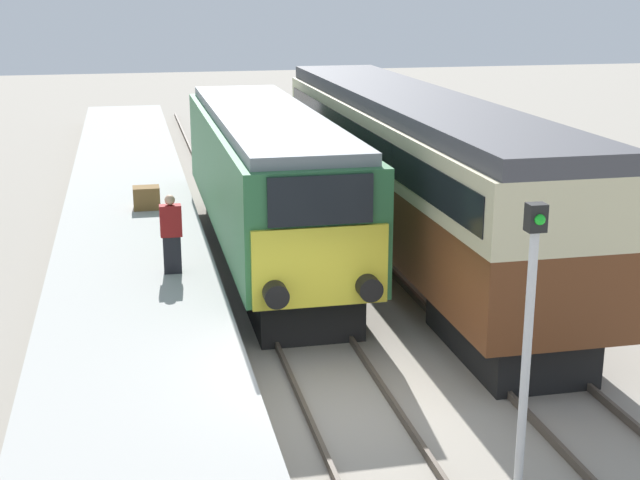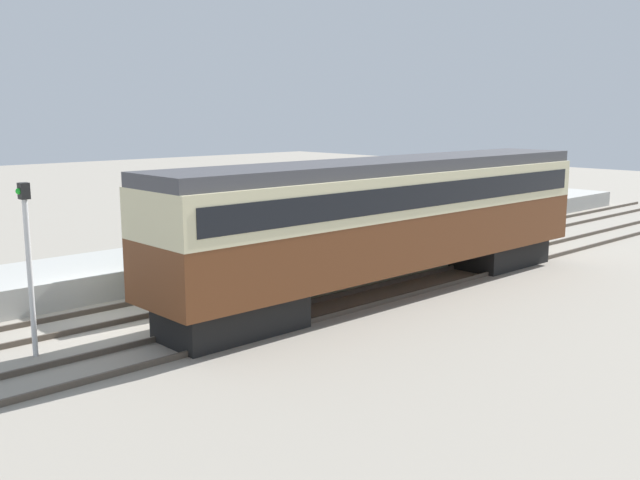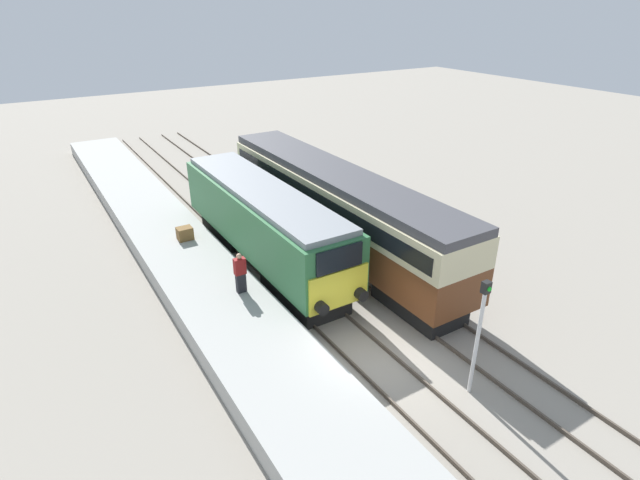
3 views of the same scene
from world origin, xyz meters
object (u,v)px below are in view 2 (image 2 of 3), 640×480
(locomotive, at_px, (331,214))
(passenger_carriage, at_px, (392,213))
(person_on_platform, at_px, (216,226))
(luggage_crate, at_px, (330,223))
(signal_post, at_px, (28,255))

(locomotive, xyz_separation_m, passenger_carriage, (3.40, -0.72, 0.43))
(person_on_platform, relative_size, luggage_crate, 2.37)
(passenger_carriage, xyz_separation_m, person_on_platform, (-5.87, -2.34, -0.82))
(person_on_platform, bearing_deg, passenger_carriage, 21.73)
(luggage_crate, bearing_deg, locomotive, -43.35)
(person_on_platform, height_order, signal_post, signal_post)
(locomotive, distance_m, person_on_platform, 3.95)
(signal_post, xyz_separation_m, luggage_crate, (-4.54, 13.68, -1.22))
(passenger_carriage, xyz_separation_m, signal_post, (-1.70, -10.28, -0.12))
(locomotive, bearing_deg, signal_post, -81.22)
(passenger_carriage, relative_size, person_on_platform, 9.88)
(passenger_carriage, bearing_deg, luggage_crate, 151.40)
(person_on_platform, bearing_deg, signal_post, -62.29)
(locomotive, relative_size, passenger_carriage, 0.78)
(signal_post, bearing_deg, luggage_crate, 108.35)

